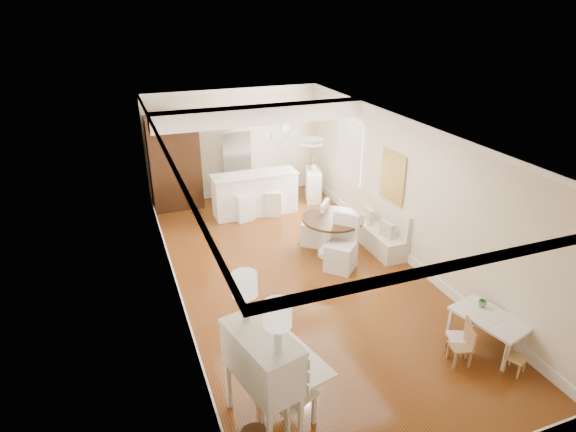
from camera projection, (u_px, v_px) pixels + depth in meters
room at (295, 172)px, 8.61m from camera, size 9.00×9.04×2.82m
secretary_bureau at (263, 381)px, 5.68m from camera, size 1.30×1.31×1.37m
gustavian_armchair at (288, 391)px, 5.76m from camera, size 0.78×0.78×1.02m
kids_table at (487, 331)px, 7.20m from camera, size 0.87×1.18×0.53m
kids_chair_a at (461, 346)px, 6.84m from camera, size 0.34×0.34×0.59m
kids_chair_b at (458, 337)px, 7.03m from camera, size 0.38×0.38×0.59m
kids_chair_c at (516, 357)px, 6.69m from camera, size 0.32×0.32×0.51m
banquette at (379, 226)px, 10.01m from camera, size 0.52×1.60×0.98m
dining_table at (332, 237)px, 9.72m from camera, size 1.56×1.56×0.84m
slip_chair_near at (341, 244)px, 9.16m from camera, size 0.75×0.75×1.09m
slip_chair_far at (315, 223)px, 10.15m from camera, size 0.68×0.68×1.00m
breakfast_counter at (255, 194)px, 11.61m from camera, size 2.05×0.65×1.03m
bar_stool_left at (242, 199)px, 11.29m from camera, size 0.50×0.50×1.03m
bar_stool_right at (273, 195)px, 11.56m from camera, size 0.50×0.50×0.98m
pantry_cabinet at (175, 163)px, 11.72m from camera, size 1.20×0.60×2.30m
fridge at (250, 165)px, 12.41m from camera, size 0.75×0.65×1.80m
sideboard at (313, 185)px, 12.52m from camera, size 0.61×0.90×0.79m
pencil_cup at (482, 304)px, 7.31m from camera, size 0.16×0.16×0.10m
branch_vase at (314, 166)px, 12.37m from camera, size 0.16×0.16×0.17m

